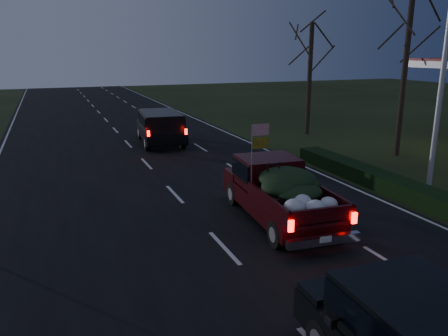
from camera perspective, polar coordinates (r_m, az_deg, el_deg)
name	(u,v)px	position (r m, az deg, el deg)	size (l,w,h in m)	color
ground	(224,248)	(12.19, 0.03, -10.43)	(120.00, 120.00, 0.00)	black
road_asphalt	(224,248)	(12.19, 0.03, -10.38)	(14.00, 120.00, 0.02)	black
hedge_row	(377,179)	(18.46, 19.37, -1.38)	(1.00, 10.00, 0.60)	black
light_pole	(447,44)	(18.29, 27.08, 14.19)	(0.50, 0.90, 9.16)	silver
bare_tree_mid	(409,28)	(23.95, 23.05, 16.52)	(3.60, 3.60, 8.50)	black
bare_tree_far	(311,52)	(28.81, 11.27, 14.70)	(3.60, 3.60, 7.00)	black
pickup_truck	(279,188)	(13.93, 7.16, -2.63)	(2.44, 5.46, 2.79)	#38070B
lead_suv	(160,124)	(25.63, -8.30, 5.66)	(2.71, 5.49, 1.52)	black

